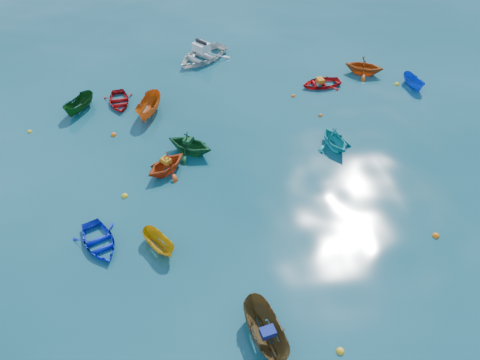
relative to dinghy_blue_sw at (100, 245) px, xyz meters
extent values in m
plane|color=#094048|center=(7.85, -1.50, 0.00)|extent=(160.00, 160.00, 0.00)
imported|color=#1123D8|center=(0.00, 0.00, 0.00)|extent=(3.29, 3.76, 0.65)
imported|color=brown|center=(7.56, -6.46, 0.00)|extent=(2.04, 3.76, 1.38)
imported|color=#C94212|center=(3.59, 5.31, 0.00)|extent=(3.63, 3.58, 1.45)
imported|color=gold|center=(3.10, -0.67, 0.00)|extent=(2.11, 2.54, 0.94)
imported|color=#1BA8AB|center=(14.39, 6.30, 0.00)|extent=(2.88, 3.16, 1.44)
imported|color=#D05D13|center=(2.58, 11.79, 0.00)|extent=(2.30, 3.62, 1.31)
imported|color=#145627|center=(5.13, 7.00, 0.00)|extent=(3.94, 3.81, 1.59)
imported|color=red|center=(15.63, 13.86, 0.00)|extent=(3.29, 2.52, 0.63)
imported|color=blue|center=(22.58, 12.73, 0.00)|extent=(1.25, 2.53, 0.94)
imported|color=#B10E0F|center=(0.35, 13.50, 0.00)|extent=(2.53, 3.27, 0.62)
imported|color=#BD4E11|center=(19.46, 15.16, 0.00)|extent=(3.80, 3.61, 1.57)
imported|color=#0F4413|center=(-2.34, 12.93, 0.00)|extent=(2.47, 3.05, 1.12)
imported|color=silver|center=(6.90, 19.37, 0.00)|extent=(5.94, 5.79, 1.61)
cube|color=navy|center=(7.60, -6.61, 0.84)|extent=(0.71, 0.59, 0.30)
cube|color=orange|center=(3.63, 5.34, 0.86)|extent=(0.71, 0.72, 0.28)
cube|color=#124A23|center=(5.05, 7.05, 0.94)|extent=(0.69, 0.74, 0.29)
cube|color=orange|center=(15.53, 13.84, 0.47)|extent=(0.56, 0.69, 0.31)
sphere|color=yellow|center=(10.60, -7.47, 0.00)|extent=(0.35, 0.35, 0.35)
sphere|color=orange|center=(17.53, -1.91, 0.00)|extent=(0.38, 0.38, 0.38)
sphere|color=yellow|center=(1.14, 3.48, 0.00)|extent=(0.37, 0.37, 0.37)
sphere|color=orange|center=(0.16, 9.58, 0.00)|extent=(0.37, 0.37, 0.37)
sphere|color=yellow|center=(6.02, 7.21, 0.00)|extent=(0.37, 0.37, 0.37)
sphere|color=#E45E0C|center=(14.50, 9.86, 0.00)|extent=(0.30, 0.30, 0.30)
sphere|color=yellow|center=(-5.49, 10.76, 0.00)|extent=(0.29, 0.29, 0.29)
sphere|color=#FF5D0D|center=(13.18, 12.64, 0.00)|extent=(0.30, 0.30, 0.30)
sphere|color=yellow|center=(21.51, 13.18, 0.00)|extent=(0.38, 0.38, 0.38)
camera|label=1|loc=(4.98, -16.64, 18.72)|focal=35.00mm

